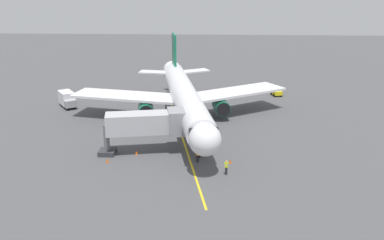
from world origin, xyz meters
TOP-DOWN VIEW (x-y plane):
  - ground_plane at (0.00, 0.00)m, footprint 220.00×220.00m
  - apron_lead_in_line at (0.76, 7.53)m, footprint 7.72×39.34m
  - airplane at (0.81, 1.25)m, footprint 34.19×40.15m
  - jet_bridge at (3.97, 13.34)m, footprint 11.52×4.79m
  - ground_crew_marshaller at (-5.04, 19.40)m, footprint 0.44×0.33m
  - ground_crew_wing_walker at (-1.73, 16.18)m, footprint 0.40×0.47m
  - box_truck_near_nose at (21.27, -5.74)m, footprint 4.22×4.89m
  - tug_portside at (-15.39, -15.06)m, footprint 2.03×2.59m
  - safety_cone_nose_left at (8.91, 16.89)m, footprint 0.32×0.32m
  - safety_cone_nose_right at (5.90, 14.29)m, footprint 0.32×0.32m
  - safety_cone_wing_port at (-5.60, 16.30)m, footprint 0.32×0.32m

SIDE VIEW (x-z plane):
  - ground_plane at x=0.00m, z-range 0.00..0.00m
  - apron_lead_in_line at x=0.76m, z-range 0.00..0.01m
  - safety_cone_nose_left at x=8.91m, z-range 0.00..0.55m
  - safety_cone_nose_right at x=5.90m, z-range 0.00..0.55m
  - safety_cone_wing_port at x=-5.60m, z-range 0.00..0.55m
  - tug_portside at x=-15.39m, z-range -0.05..1.45m
  - ground_crew_marshaller at x=-5.04m, z-range 0.03..1.74m
  - ground_crew_wing_walker at x=-1.73m, z-range 0.03..1.74m
  - box_truck_near_nose at x=21.27m, z-range 0.08..2.70m
  - jet_bridge at x=3.97m, z-range 1.06..6.46m
  - airplane at x=0.81m, z-range -1.75..9.75m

